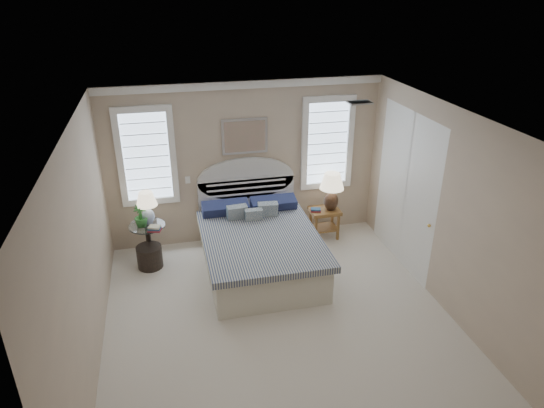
{
  "coord_description": "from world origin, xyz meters",
  "views": [
    {
      "loc": [
        -1.28,
        -4.89,
        4.11
      ],
      "look_at": [
        0.1,
        1.0,
        1.28
      ],
      "focal_mm": 32.0,
      "sensor_mm": 36.0,
      "label": 1
    }
  ],
  "objects_px": {
    "floor_pot": "(150,257)",
    "bed": "(259,245)",
    "lamp_right": "(332,187)",
    "side_table_left": "(149,239)",
    "nightstand_right": "(324,217)",
    "lamp_left": "(147,204)"
  },
  "relations": [
    {
      "from": "bed",
      "to": "nightstand_right",
      "type": "height_order",
      "value": "bed"
    },
    {
      "from": "lamp_right",
      "to": "bed",
      "type": "bearing_deg",
      "value": -154.18
    },
    {
      "from": "lamp_left",
      "to": "side_table_left",
      "type": "bearing_deg",
      "value": -117.96
    },
    {
      "from": "floor_pot",
      "to": "lamp_left",
      "type": "bearing_deg",
      "value": 81.69
    },
    {
      "from": "side_table_left",
      "to": "floor_pot",
      "type": "xyz_separation_m",
      "value": [
        -0.0,
        -0.2,
        -0.21
      ]
    },
    {
      "from": "floor_pot",
      "to": "bed",
      "type": "bearing_deg",
      "value": -13.31
    },
    {
      "from": "side_table_left",
      "to": "lamp_right",
      "type": "relative_size",
      "value": 0.95
    },
    {
      "from": "bed",
      "to": "side_table_left",
      "type": "distance_m",
      "value": 1.75
    },
    {
      "from": "nightstand_right",
      "to": "lamp_left",
      "type": "height_order",
      "value": "lamp_left"
    },
    {
      "from": "lamp_right",
      "to": "side_table_left",
      "type": "bearing_deg",
      "value": -178.43
    },
    {
      "from": "side_table_left",
      "to": "lamp_left",
      "type": "distance_m",
      "value": 0.57
    },
    {
      "from": "side_table_left",
      "to": "bed",
      "type": "bearing_deg",
      "value": -19.74
    },
    {
      "from": "nightstand_right",
      "to": "lamp_right",
      "type": "distance_m",
      "value": 0.56
    },
    {
      "from": "side_table_left",
      "to": "lamp_right",
      "type": "xyz_separation_m",
      "value": [
        3.05,
        0.08,
        0.55
      ]
    },
    {
      "from": "lamp_right",
      "to": "floor_pot",
      "type": "bearing_deg",
      "value": -174.68
    },
    {
      "from": "nightstand_right",
      "to": "floor_pot",
      "type": "bearing_deg",
      "value": -174.19
    },
    {
      "from": "bed",
      "to": "lamp_left",
      "type": "height_order",
      "value": "bed"
    },
    {
      "from": "nightstand_right",
      "to": "lamp_left",
      "type": "distance_m",
      "value": 2.97
    },
    {
      "from": "bed",
      "to": "side_table_left",
      "type": "height_order",
      "value": "bed"
    },
    {
      "from": "lamp_right",
      "to": "nightstand_right",
      "type": "bearing_deg",
      "value": 170.18
    },
    {
      "from": "side_table_left",
      "to": "nightstand_right",
      "type": "relative_size",
      "value": 1.19
    },
    {
      "from": "side_table_left",
      "to": "lamp_left",
      "type": "relative_size",
      "value": 1.18
    }
  ]
}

